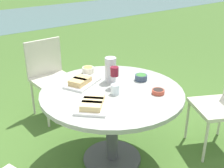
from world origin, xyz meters
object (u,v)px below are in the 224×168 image
object	(u,v)px
water_pitcher	(111,69)
wine_glass	(114,72)
chair_near_left	(49,72)
dining_table	(112,103)

from	to	relation	value
water_pitcher	wine_glass	size ratio (longest dim) A/B	1.20
chair_near_left	water_pitcher	world-z (taller)	water_pitcher
dining_table	chair_near_left	world-z (taller)	chair_near_left
water_pitcher	dining_table	bearing A→B (deg)	-124.77
chair_near_left	dining_table	bearing A→B (deg)	-89.00
dining_table	wine_glass	distance (m)	0.26
dining_table	wine_glass	size ratio (longest dim) A/B	6.56
dining_table	chair_near_left	size ratio (longest dim) A/B	1.36
wine_glass	dining_table	bearing A→B (deg)	-144.91
water_pitcher	chair_near_left	bearing A→B (deg)	98.03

